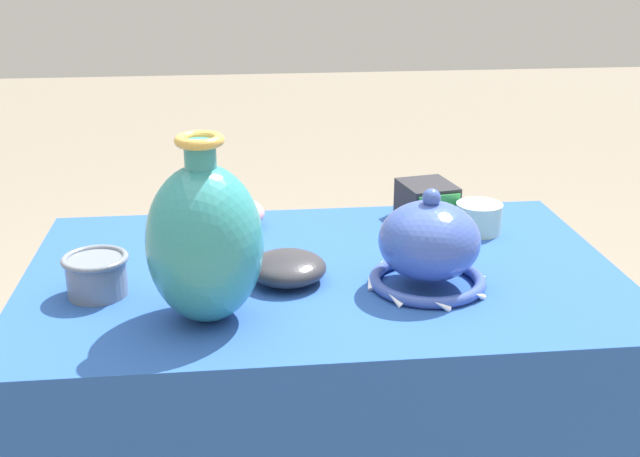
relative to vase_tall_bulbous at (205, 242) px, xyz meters
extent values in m
cylinder|color=brown|center=(-0.30, 0.49, -0.55)|extent=(0.04, 0.04, 0.75)
cylinder|color=brown|center=(0.75, 0.49, -0.55)|extent=(0.04, 0.04, 0.75)
cube|color=brown|center=(0.22, 0.19, -0.16)|extent=(1.15, 0.71, 0.03)
cube|color=#234C9E|center=(0.22, 0.19, -0.14)|extent=(1.17, 0.73, 0.01)
cube|color=#234C9E|center=(0.22, -0.18, -0.25)|extent=(1.17, 0.01, 0.22)
ellipsoid|color=teal|center=(0.00, 0.00, 0.00)|extent=(0.20, 0.20, 0.28)
cylinder|color=teal|center=(0.00, 0.00, 0.15)|extent=(0.05, 0.05, 0.05)
torus|color=gold|center=(0.00, 0.00, 0.17)|extent=(0.08, 0.08, 0.02)
torus|color=#3851A8|center=(0.41, 0.09, -0.13)|extent=(0.22, 0.22, 0.02)
ellipsoid|color=#3851A8|center=(0.41, 0.09, -0.05)|extent=(0.19, 0.19, 0.15)
sphere|color=#3851A8|center=(0.41, 0.09, 0.03)|extent=(0.03, 0.03, 0.03)
cone|color=white|center=(0.52, 0.09, -0.13)|extent=(0.01, 0.03, 0.03)
cone|color=white|center=(0.49, 0.17, -0.13)|extent=(0.03, 0.03, 0.03)
cone|color=white|center=(0.41, 0.20, -0.13)|extent=(0.03, 0.01, 0.03)
cone|color=white|center=(0.33, 0.17, -0.13)|extent=(0.03, 0.03, 0.03)
cone|color=white|center=(0.30, 0.09, -0.13)|extent=(0.01, 0.03, 0.03)
cone|color=white|center=(0.33, 0.01, -0.13)|extent=(0.03, 0.03, 0.03)
cone|color=white|center=(0.41, -0.02, -0.13)|extent=(0.03, 0.01, 0.03)
cone|color=white|center=(0.49, 0.01, -0.13)|extent=(0.03, 0.03, 0.03)
cube|color=#232328|center=(0.49, 0.45, -0.10)|extent=(0.13, 0.15, 0.09)
cube|color=green|center=(0.50, 0.39, -0.10)|extent=(0.10, 0.02, 0.07)
cylinder|color=#A8CCB7|center=(0.59, 0.36, -0.11)|extent=(0.10, 0.10, 0.07)
ellipsoid|color=#2D2D33|center=(0.15, 0.14, -0.11)|extent=(0.15, 0.15, 0.06)
ellipsoid|color=#D19399|center=(0.05, 0.44, -0.11)|extent=(0.13, 0.13, 0.07)
cylinder|color=slate|center=(-0.20, 0.12, -0.11)|extent=(0.11, 0.11, 0.07)
torus|color=slate|center=(-0.20, 0.12, -0.07)|extent=(0.12, 0.12, 0.01)
camera|label=1|loc=(0.05, -1.26, 0.49)|focal=45.00mm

